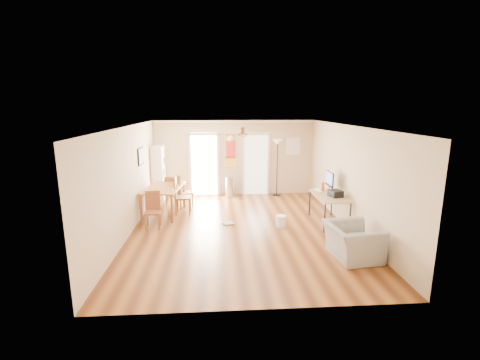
{
  "coord_description": "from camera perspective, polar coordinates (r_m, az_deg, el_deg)",
  "views": [
    {
      "loc": [
        -0.59,
        -8.11,
        3.07
      ],
      "look_at": [
        0.0,
        0.6,
        1.15
      ],
      "focal_mm": 25.22,
      "sensor_mm": 36.0,
      "label": 1
    }
  ],
  "objects": [
    {
      "name": "dining_chair_near",
      "position": [
        8.91,
        -14.59,
        -4.99
      ],
      "size": [
        0.41,
        0.41,
        0.93
      ],
      "primitive_type": null,
      "rotation": [
        0.0,
        0.0,
        0.07
      ],
      "color": "brown",
      "rests_on": "floor"
    },
    {
      "name": "ceiling",
      "position": [
        8.14,
        0.29,
        9.1
      ],
      "size": [
        5.5,
        7.0,
        0.0
      ],
      "primitive_type": null,
      "color": "silver",
      "rests_on": "floor"
    },
    {
      "name": "dining_table",
      "position": [
        9.98,
        -12.74,
        -3.42
      ],
      "size": [
        1.15,
        1.71,
        0.8
      ],
      "primitive_type": null,
      "rotation": [
        0.0,
        0.0,
        -0.12
      ],
      "color": "#995D31",
      "rests_on": "floor"
    },
    {
      "name": "armchair",
      "position": [
        7.39,
        18.48,
        -9.83
      ],
      "size": [
        1.05,
        1.17,
        0.7
      ],
      "primitive_type": "imported",
      "rotation": [
        0.0,
        0.0,
        1.67
      ],
      "color": "#969591",
      "rests_on": "floor"
    },
    {
      "name": "framed_poster",
      "position": [
        9.84,
        -16.4,
        3.9
      ],
      "size": [
        0.04,
        0.66,
        0.48
      ],
      "primitive_type": "cube",
      "color": "black",
      "rests_on": "wall_left"
    },
    {
      "name": "dining_chair_right_a",
      "position": [
        10.47,
        -9.3,
        -1.84
      ],
      "size": [
        0.55,
        0.55,
        1.05
      ],
      "primitive_type": null,
      "rotation": [
        0.0,
        0.0,
        1.92
      ],
      "color": "#A47135",
      "rests_on": "floor"
    },
    {
      "name": "trash_can",
      "position": [
        11.66,
        -1.73,
        -1.18
      ],
      "size": [
        0.4,
        0.4,
        0.67
      ],
      "primitive_type": "cylinder",
      "rotation": [
        0.0,
        0.0,
        0.34
      ],
      "color": "silver",
      "rests_on": "floor"
    },
    {
      "name": "floor",
      "position": [
        8.69,
        0.27,
        -8.28
      ],
      "size": [
        7.0,
        7.0,
        0.0
      ],
      "primitive_type": "plane",
      "color": "brown",
      "rests_on": "ground"
    },
    {
      "name": "wall_decal",
      "position": [
        11.7,
        -1.57,
        4.93
      ],
      "size": [
        0.46,
        0.03,
        1.1
      ],
      "primitive_type": "cube",
      "color": "red",
      "rests_on": "wall_back"
    },
    {
      "name": "printer",
      "position": [
        9.07,
        15.85,
        -2.2
      ],
      "size": [
        0.35,
        0.39,
        0.17
      ],
      "primitive_type": "cube",
      "rotation": [
        0.0,
        0.0,
        0.22
      ],
      "color": "black",
      "rests_on": "computer_desk"
    },
    {
      "name": "keyboard",
      "position": [
        9.64,
        13.08,
        -1.68
      ],
      "size": [
        0.13,
        0.37,
        0.01
      ],
      "primitive_type": "cube",
      "rotation": [
        0.0,
        0.0,
        0.04
      ],
      "color": "white",
      "rests_on": "computer_desk"
    },
    {
      "name": "bookshelf",
      "position": [
        11.58,
        -13.55,
        1.22
      ],
      "size": [
        0.54,
        0.87,
        1.79
      ],
      "primitive_type": null,
      "rotation": [
        0.0,
        0.0,
        -0.24
      ],
      "color": "white",
      "rests_on": "floor"
    },
    {
      "name": "wall_front",
      "position": [
        4.97,
        3.24,
        -8.45
      ],
      "size": [
        5.5,
        0.04,
        2.6
      ],
      "primitive_type": null,
      "color": "beige",
      "rests_on": "floor"
    },
    {
      "name": "computer_desk",
      "position": [
        9.29,
        14.73,
        -4.8
      ],
      "size": [
        0.72,
        1.44,
        0.77
      ],
      "primitive_type": null,
      "color": "tan",
      "rests_on": "floor"
    },
    {
      "name": "ac_grille",
      "position": [
        11.96,
        8.95,
        5.67
      ],
      "size": [
        0.5,
        0.04,
        0.6
      ],
      "primitive_type": "cube",
      "color": "white",
      "rests_on": "wall_back"
    },
    {
      "name": "kitchen_doorway",
      "position": [
        11.78,
        -6.06,
        2.45
      ],
      "size": [
        0.9,
        0.1,
        2.1
      ],
      "primitive_type": null,
      "color": "white",
      "rests_on": "wall_back"
    },
    {
      "name": "ceiling_fan",
      "position": [
        7.86,
        0.45,
        7.74
      ],
      "size": [
        1.24,
        1.24,
        0.2
      ],
      "primitive_type": null,
      "color": "#593819",
      "rests_on": "ceiling"
    },
    {
      "name": "orange_bottle",
      "position": [
        9.56,
        13.82,
        -1.1
      ],
      "size": [
        0.1,
        0.1,
        0.25
      ],
      "primitive_type": "cylinder",
      "rotation": [
        0.0,
        0.0,
        0.19
      ],
      "color": "#F54215",
      "rests_on": "computer_desk"
    },
    {
      "name": "dining_chair_far",
      "position": [
        10.83,
        -11.47,
        -1.77
      ],
      "size": [
        0.39,
        0.39,
        0.93
      ],
      "primitive_type": null,
      "rotation": [
        0.0,
        0.0,
        3.13
      ],
      "color": "#9A5931",
      "rests_on": "floor"
    },
    {
      "name": "dining_chair_right_b",
      "position": [
        9.89,
        -9.62,
        -2.59
      ],
      "size": [
        0.45,
        0.45,
        1.08
      ],
      "primitive_type": null,
      "rotation": [
        0.0,
        0.0,
        1.58
      ],
      "color": "#A37334",
      "rests_on": "floor"
    },
    {
      "name": "bathroom_doorway",
      "position": [
        11.85,
        2.68,
        2.57
      ],
      "size": [
        0.8,
        0.1,
        2.1
      ],
      "primitive_type": null,
      "color": "white",
      "rests_on": "wall_back"
    },
    {
      "name": "wastebasket_a",
      "position": [
        8.87,
        6.95,
        -6.92
      ],
      "size": [
        0.29,
        0.29,
        0.3
      ],
      "primitive_type": "cylinder",
      "rotation": [
        0.0,
        0.0,
        0.11
      ],
      "color": "white",
      "rests_on": "floor"
    },
    {
      "name": "wall_left",
      "position": [
        8.58,
        -18.37,
        -0.14
      ],
      "size": [
        0.04,
        7.0,
        2.6
      ],
      "primitive_type": null,
      "color": "beige",
      "rests_on": "floor"
    },
    {
      "name": "imac",
      "position": [
        9.56,
        14.89,
        -0.24
      ],
      "size": [
        0.1,
        0.59,
        0.55
      ],
      "primitive_type": null,
      "rotation": [
        0.0,
        0.0,
        -0.03
      ],
      "color": "black",
      "rests_on": "computer_desk"
    },
    {
      "name": "crown_molding",
      "position": [
        8.15,
        0.29,
        8.82
      ],
      "size": [
        5.5,
        7.0,
        0.08
      ],
      "primitive_type": null,
      "color": "white",
      "rests_on": "wall_back"
    },
    {
      "name": "torchiere_lamp",
      "position": [
        11.72,
        6.29,
        2.07
      ],
      "size": [
        0.44,
        0.44,
        1.97
      ],
      "primitive_type": null,
      "rotation": [
        0.0,
        0.0,
        -0.2
      ],
      "color": "black",
      "rests_on": "floor"
    },
    {
      "name": "wall_back",
      "position": [
        11.76,
        -0.96,
        3.74
      ],
      "size": [
        5.5,
        0.04,
        2.6
      ],
      "primitive_type": null,
      "color": "beige",
      "rests_on": "floor"
    },
    {
      "name": "wastebasket_b",
      "position": [
        8.53,
        17.02,
        -8.05
      ],
      "size": [
        0.34,
        0.34,
        0.33
      ],
      "primitive_type": "cylinder",
      "rotation": [
        0.0,
        0.0,
        0.22
      ],
      "color": "silver",
      "rests_on": "floor"
    },
    {
      "name": "floor_cloth",
      "position": [
        9.02,
        -1.97,
        -7.37
      ],
      "size": [
        0.33,
        0.3,
        0.04
      ],
      "primitive_type": "cube",
      "rotation": [
        0.0,
        0.0,
        0.4
      ],
      "color": "gray",
      "rests_on": "floor"
    },
    {
      "name": "wall_right",
      "position": [
        8.95,
        18.13,
        0.37
      ],
      "size": [
        0.04,
        7.0,
        2.6
      ],
      "primitive_type": null,
      "color": "beige",
      "rests_on": "floor"
    }
  ]
}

